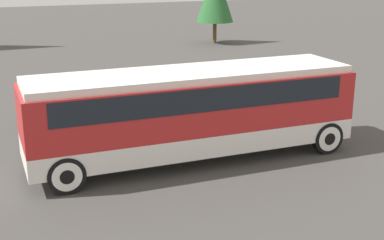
{
  "coord_description": "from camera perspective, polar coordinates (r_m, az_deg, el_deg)",
  "views": [
    {
      "loc": [
        -6.0,
        -14.94,
        6.2
      ],
      "look_at": [
        0.0,
        0.0,
        1.3
      ],
      "focal_mm": 50.0,
      "sensor_mm": 36.0,
      "label": 1
    }
  ],
  "objects": [
    {
      "name": "ground_plane",
      "position": [
        17.25,
        0.0,
        -4.13
      ],
      "size": [
        120.0,
        120.0,
        0.0
      ],
      "primitive_type": "plane",
      "color": "#423F3D"
    },
    {
      "name": "tour_bus",
      "position": [
        16.74,
        0.3,
        1.5
      ],
      "size": [
        10.37,
        2.67,
        2.88
      ],
      "color": "silver",
      "rests_on": "ground_plane"
    },
    {
      "name": "parked_car_near",
      "position": [
        21.52,
        -11.57,
        1.9
      ],
      "size": [
        4.12,
        1.88,
        1.49
      ],
      "color": "#2D5638",
      "rests_on": "ground_plane"
    },
    {
      "name": "parked_car_mid",
      "position": [
        24.21,
        4.41,
        3.85
      ],
      "size": [
        4.75,
        1.89,
        1.48
      ],
      "color": "silver",
      "rests_on": "ground_plane"
    }
  ]
}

